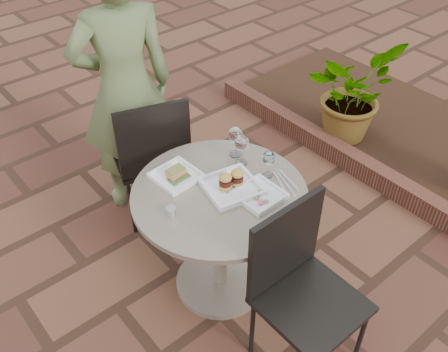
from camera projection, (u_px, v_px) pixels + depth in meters
ground at (221, 315)px, 2.81m from camera, size 60.00×60.00×0.00m
cafe_table at (220, 226)px, 2.67m from camera, size 0.90×0.90×0.73m
chair_far at (152, 151)px, 3.08m from camera, size 0.55×0.55×0.93m
chair_near at (299, 279)px, 2.32m from camera, size 0.44×0.44×0.93m
diner at (125, 89)px, 3.04m from camera, size 0.72×0.57×1.73m
plate_salmon at (176, 175)px, 2.59m from camera, size 0.23×0.23×0.06m
plate_sliders at (231, 184)px, 2.51m from camera, size 0.31×0.31×0.17m
plate_tuna at (259, 195)px, 2.48m from camera, size 0.22×0.22×0.03m
wine_glass_right at (269, 159)px, 2.55m from camera, size 0.07×0.07×0.16m
wine_glass_mid at (242, 144)px, 2.61m from camera, size 0.08×0.08×0.18m
wine_glass_far at (236, 135)px, 2.67m from camera, size 0.08×0.08×0.18m
steel_ramekin at (171, 211)px, 2.38m from camera, size 0.06×0.06×0.04m
cutlery_set at (285, 182)px, 2.57m from camera, size 0.16×0.25×0.00m
planter_curb at (359, 165)px, 3.73m from camera, size 0.12×3.00×0.15m
mulch_bed at (412, 135)px, 4.10m from camera, size 1.30×3.00×0.06m
potted_plant_a at (351, 92)px, 3.83m from camera, size 0.80×0.73×0.76m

